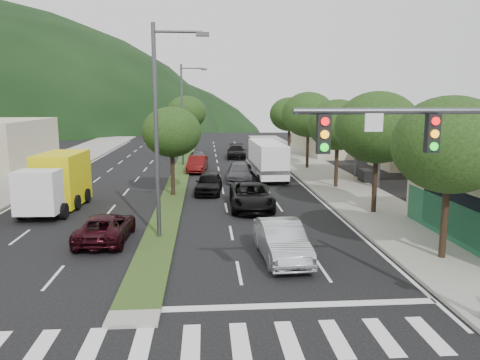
{
  "coord_description": "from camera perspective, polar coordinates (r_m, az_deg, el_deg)",
  "views": [
    {
      "loc": [
        2.26,
        -13.91,
        6.61
      ],
      "look_at": [
        4.34,
        14.04,
        1.77
      ],
      "focal_mm": 35.0,
      "sensor_mm": 36.0,
      "label": 1
    }
  ],
  "objects": [
    {
      "name": "sidewalk_left",
      "position": [
        42.3,
        -25.34,
        -0.03
      ],
      "size": [
        6.0,
        90.0,
        0.15
      ],
      "primitive_type": "cube",
      "color": "gray",
      "rests_on": "ground"
    },
    {
      "name": "tree_r_e",
      "position": [
        54.81,
        6.04,
        7.96
      ],
      "size": [
        4.6,
        4.6,
        6.71
      ],
      "color": "black",
      "rests_on": "sidewalk_right"
    },
    {
      "name": "tree_r_b",
      "position": [
        27.72,
        16.42,
        6.16
      ],
      "size": [
        4.8,
        4.8,
        6.94
      ],
      "color": "black",
      "rests_on": "sidewalk_right"
    },
    {
      "name": "car_queue_c",
      "position": [
        43.17,
        -5.23,
        1.96
      ],
      "size": [
        2.01,
        4.65,
        1.49
      ],
      "primitive_type": "imported",
      "rotation": [
        0.0,
        0.0,
        -0.1
      ],
      "color": "#550E0E",
      "rests_on": "ground"
    },
    {
      "name": "crosswalk",
      "position": [
        13.81,
        -13.91,
        -19.09
      ],
      "size": [
        19.0,
        2.2,
        0.01
      ],
      "primitive_type": "cube",
      "color": "silver",
      "rests_on": "ground"
    },
    {
      "name": "bldg_right_far",
      "position": [
        60.55,
        12.36,
        5.79
      ],
      "size": [
        10.0,
        16.0,
        5.2
      ],
      "primitive_type": "cube",
      "color": "#B1A98D",
      "rests_on": "ground"
    },
    {
      "name": "median",
      "position": [
        42.48,
        -7.25,
        0.86
      ],
      "size": [
        1.6,
        56.0,
        0.12
      ],
      "primitive_type": "cube",
      "color": "#263D16",
      "rests_on": "ground"
    },
    {
      "name": "car_queue_b",
      "position": [
        38.32,
        -0.1,
        0.95
      ],
      "size": [
        2.29,
        5.01,
        1.42
      ],
      "primitive_type": "imported",
      "rotation": [
        0.0,
        0.0,
        -0.06
      ],
      "color": "#49484D",
      "rests_on": "ground"
    },
    {
      "name": "streetlight_near",
      "position": [
        22.03,
        -9.67,
        6.99
      ],
      "size": [
        2.6,
        0.25,
        10.0
      ],
      "color": "#47494C",
      "rests_on": "ground"
    },
    {
      "name": "tree_med_near",
      "position": [
        32.06,
        -8.33,
        5.8
      ],
      "size": [
        4.0,
        4.0,
        6.02
      ],
      "color": "black",
      "rests_on": "median"
    },
    {
      "name": "car_queue_e",
      "position": [
        48.13,
        -5.13,
        2.71
      ],
      "size": [
        2.13,
        4.24,
        1.39
      ],
      "primitive_type": "imported",
      "rotation": [
        0.0,
        0.0,
        0.13
      ],
      "color": "#525257",
      "rests_on": "ground"
    },
    {
      "name": "ground",
      "position": [
        15.57,
        -12.66,
        -15.58
      ],
      "size": [
        160.0,
        160.0,
        0.0
      ],
      "primitive_type": "plane",
      "color": "black",
      "rests_on": "ground"
    },
    {
      "name": "tree_r_a",
      "position": [
        20.47,
        24.25,
        3.92
      ],
      "size": [
        4.6,
        4.6,
        6.63
      ],
      "color": "black",
      "rests_on": "sidewalk_right"
    },
    {
      "name": "car_queue_f",
      "position": [
        53.2,
        -0.44,
        3.48
      ],
      "size": [
        2.37,
        5.23,
        1.48
      ],
      "primitive_type": "imported",
      "rotation": [
        0.0,
        0.0,
        -0.06
      ],
      "color": "black",
      "rests_on": "ground"
    },
    {
      "name": "sedan_silver",
      "position": [
        19.73,
        5.1,
        -7.38
      ],
      "size": [
        1.96,
        4.9,
        1.59
      ],
      "primitive_type": "imported",
      "rotation": [
        0.0,
        0.0,
        0.06
      ],
      "color": "#B9BCC1",
      "rests_on": "ground"
    },
    {
      "name": "traffic_signal",
      "position": [
        14.24,
        24.19,
        1.0
      ],
      "size": [
        6.12,
        0.4,
        7.0
      ],
      "color": "#47494C",
      "rests_on": "ground"
    },
    {
      "name": "tree_med_far",
      "position": [
        57.98,
        -6.55,
        8.16
      ],
      "size": [
        4.8,
        4.8,
        6.94
      ],
      "color": "black",
      "rests_on": "median"
    },
    {
      "name": "gas_canopy",
      "position": [
        39.67,
        20.85,
        6.33
      ],
      "size": [
        12.2,
        8.2,
        5.25
      ],
      "color": "silver",
      "rests_on": "ground"
    },
    {
      "name": "streetlight_mid",
      "position": [
        46.97,
        -6.84,
        8.49
      ],
      "size": [
        2.6,
        0.25,
        10.0
      ],
      "color": "#47494C",
      "rests_on": "ground"
    },
    {
      "name": "box_truck",
      "position": [
        30.4,
        -21.35,
        -0.4
      ],
      "size": [
        2.92,
        6.89,
        3.34
      ],
      "rotation": [
        0.0,
        0.0,
        3.09
      ],
      "color": "silver",
      "rests_on": "ground"
    },
    {
      "name": "suv_maroon",
      "position": [
        23.02,
        -16.04,
        -5.56
      ],
      "size": [
        2.31,
        4.81,
        1.32
      ],
      "primitive_type": "imported",
      "rotation": [
        0.0,
        0.0,
        3.12
      ],
      "color": "black",
      "rests_on": "ground"
    },
    {
      "name": "sidewalk_right",
      "position": [
        40.76,
        10.35,
        0.42
      ],
      "size": [
        5.0,
        90.0,
        0.15
      ],
      "primitive_type": "cube",
      "color": "gray",
      "rests_on": "ground"
    },
    {
      "name": "car_queue_d",
      "position": [
        28.5,
        1.39,
        -2.03
      ],
      "size": [
        2.68,
        5.58,
        1.53
      ],
      "primitive_type": "imported",
      "rotation": [
        0.0,
        0.0,
        -0.02
      ],
      "color": "black",
      "rests_on": "ground"
    },
    {
      "name": "tree_r_d",
      "position": [
        45.0,
        8.33,
        7.89
      ],
      "size": [
        5.0,
        5.0,
        7.17
      ],
      "color": "black",
      "rests_on": "sidewalk_right"
    },
    {
      "name": "tree_r_c",
      "position": [
        35.33,
        11.83,
        6.58
      ],
      "size": [
        4.4,
        4.4,
        6.48
      ],
      "color": "black",
      "rests_on": "sidewalk_right"
    },
    {
      "name": "motorhome",
      "position": [
        39.55,
        3.34,
        2.56
      ],
      "size": [
        2.74,
        8.04,
        3.06
      ],
      "rotation": [
        0.0,
        0.0,
        0.03
      ],
      "color": "white",
      "rests_on": "ground"
    },
    {
      "name": "car_queue_a",
      "position": [
        33.28,
        -3.82,
        -0.35
      ],
      "size": [
        2.17,
        4.55,
        1.5
      ],
      "primitive_type": "imported",
      "rotation": [
        0.0,
        0.0,
        -0.09
      ],
      "color": "black",
      "rests_on": "ground"
    }
  ]
}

